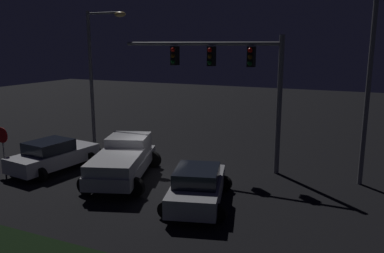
{
  "coord_description": "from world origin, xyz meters",
  "views": [
    {
      "loc": [
        8.87,
        -15.17,
        6.07
      ],
      "look_at": [
        1.32,
        1.5,
        2.22
      ],
      "focal_mm": 36.69,
      "sensor_mm": 36.0,
      "label": 1
    }
  ],
  "objects_px": {
    "car_sedan_far": "(53,155)",
    "street_lamp_right": "(359,66)",
    "pickup_truck": "(124,158)",
    "traffic_signal_gantry": "(230,69)",
    "car_sedan": "(198,186)",
    "stop_sign": "(2,141)",
    "street_lamp_left": "(98,62)"
  },
  "relations": [
    {
      "from": "street_lamp_left",
      "to": "street_lamp_right",
      "type": "relative_size",
      "value": 0.96
    },
    {
      "from": "pickup_truck",
      "to": "traffic_signal_gantry",
      "type": "bearing_deg",
      "value": -65.06
    },
    {
      "from": "car_sedan_far",
      "to": "stop_sign",
      "type": "distance_m",
      "value": 2.39
    },
    {
      "from": "car_sedan",
      "to": "street_lamp_left",
      "type": "bearing_deg",
      "value": 41.33
    },
    {
      "from": "car_sedan",
      "to": "stop_sign",
      "type": "relative_size",
      "value": 2.12
    },
    {
      "from": "traffic_signal_gantry",
      "to": "stop_sign",
      "type": "distance_m",
      "value": 11.39
    },
    {
      "from": "pickup_truck",
      "to": "car_sedan_far",
      "type": "height_order",
      "value": "pickup_truck"
    },
    {
      "from": "car_sedan_far",
      "to": "street_lamp_left",
      "type": "distance_m",
      "value": 6.5
    },
    {
      "from": "pickup_truck",
      "to": "street_lamp_left",
      "type": "height_order",
      "value": "street_lamp_left"
    },
    {
      "from": "car_sedan",
      "to": "street_lamp_left",
      "type": "height_order",
      "value": "street_lamp_left"
    },
    {
      "from": "car_sedan",
      "to": "stop_sign",
      "type": "xyz_separation_m",
      "value": [
        -10.02,
        -0.3,
        0.82
      ]
    },
    {
      "from": "stop_sign",
      "to": "street_lamp_left",
      "type": "bearing_deg",
      "value": 79.65
    },
    {
      "from": "car_sedan",
      "to": "traffic_signal_gantry",
      "type": "height_order",
      "value": "traffic_signal_gantry"
    },
    {
      "from": "car_sedan_far",
      "to": "street_lamp_left",
      "type": "bearing_deg",
      "value": 16.02
    },
    {
      "from": "car_sedan",
      "to": "street_lamp_left",
      "type": "distance_m",
      "value": 11.45
    },
    {
      "from": "street_lamp_left",
      "to": "car_sedan_far",
      "type": "bearing_deg",
      "value": -81.19
    },
    {
      "from": "stop_sign",
      "to": "traffic_signal_gantry",
      "type": "bearing_deg",
      "value": 29.03
    },
    {
      "from": "car_sedan_far",
      "to": "street_lamp_right",
      "type": "relative_size",
      "value": 0.55
    },
    {
      "from": "car_sedan_far",
      "to": "traffic_signal_gantry",
      "type": "xyz_separation_m",
      "value": [
        7.66,
        4.03,
        4.16
      ]
    },
    {
      "from": "car_sedan_far",
      "to": "traffic_signal_gantry",
      "type": "bearing_deg",
      "value": -55.06
    },
    {
      "from": "street_lamp_right",
      "to": "car_sedan_far",
      "type": "bearing_deg",
      "value": -163.16
    },
    {
      "from": "traffic_signal_gantry",
      "to": "pickup_truck",
      "type": "bearing_deg",
      "value": -135.93
    },
    {
      "from": "car_sedan_far",
      "to": "street_lamp_right",
      "type": "height_order",
      "value": "street_lamp_right"
    },
    {
      "from": "traffic_signal_gantry",
      "to": "street_lamp_left",
      "type": "bearing_deg",
      "value": 174.57
    },
    {
      "from": "traffic_signal_gantry",
      "to": "stop_sign",
      "type": "relative_size",
      "value": 3.73
    },
    {
      "from": "pickup_truck",
      "to": "car_sedan",
      "type": "bearing_deg",
      "value": -126.38
    },
    {
      "from": "car_sedan",
      "to": "street_lamp_right",
      "type": "bearing_deg",
      "value": -61.92
    },
    {
      "from": "car_sedan",
      "to": "street_lamp_right",
      "type": "relative_size",
      "value": 0.57
    },
    {
      "from": "car_sedan_far",
      "to": "street_lamp_left",
      "type": "height_order",
      "value": "street_lamp_left"
    },
    {
      "from": "street_lamp_left",
      "to": "stop_sign",
      "type": "distance_m",
      "value": 7.09
    },
    {
      "from": "stop_sign",
      "to": "car_sedan",
      "type": "bearing_deg",
      "value": 1.73
    },
    {
      "from": "car_sedan",
      "to": "street_lamp_right",
      "type": "height_order",
      "value": "street_lamp_right"
    }
  ]
}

